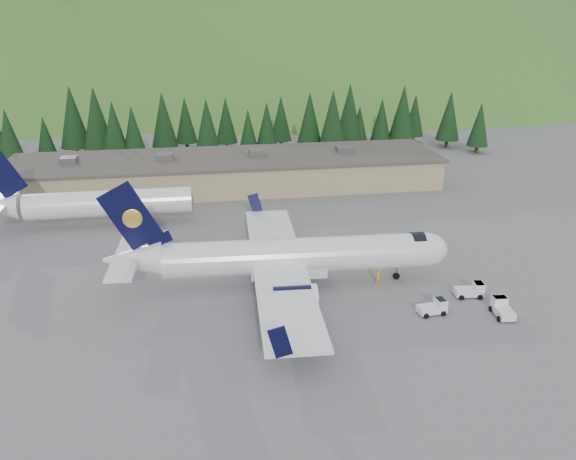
{
  "coord_description": "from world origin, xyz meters",
  "views": [
    {
      "loc": [
        -9.95,
        -53.63,
        27.42
      ],
      "look_at": [
        0.0,
        6.0,
        4.0
      ],
      "focal_mm": 35.0,
      "sensor_mm": 36.0,
      "label": 1
    }
  ],
  "objects_px": {
    "baggage_tug_a": "(434,307)",
    "terminal_building": "(227,171)",
    "baggage_tug_b": "(471,290)",
    "baggage_tug_c": "(502,308)",
    "second_airliner": "(87,204)",
    "airliner": "(287,257)",
    "ramp_worker": "(378,276)"
  },
  "relations": [
    {
      "from": "airliner",
      "to": "baggage_tug_a",
      "type": "xyz_separation_m",
      "value": [
        13.13,
        -8.45,
        -2.59
      ]
    },
    {
      "from": "terminal_building",
      "to": "ramp_worker",
      "type": "bearing_deg",
      "value": -70.89
    },
    {
      "from": "airliner",
      "to": "baggage_tug_b",
      "type": "relative_size",
      "value": 12.04
    },
    {
      "from": "baggage_tug_c",
      "to": "airliner",
      "type": "bearing_deg",
      "value": 69.06
    },
    {
      "from": "second_airliner",
      "to": "baggage_tug_c",
      "type": "relative_size",
      "value": 9.0
    },
    {
      "from": "ramp_worker",
      "to": "second_airliner",
      "type": "bearing_deg",
      "value": -75.05
    },
    {
      "from": "baggage_tug_b",
      "to": "ramp_worker",
      "type": "height_order",
      "value": "ramp_worker"
    },
    {
      "from": "baggage_tug_c",
      "to": "ramp_worker",
      "type": "height_order",
      "value": "ramp_worker"
    },
    {
      "from": "second_airliner",
      "to": "ramp_worker",
      "type": "xyz_separation_m",
      "value": [
        33.56,
        -23.39,
        -2.43
      ]
    },
    {
      "from": "second_airliner",
      "to": "baggage_tug_a",
      "type": "distance_m",
      "value": 47.94
    },
    {
      "from": "baggage_tug_a",
      "to": "ramp_worker",
      "type": "bearing_deg",
      "value": 110.94
    },
    {
      "from": "second_airliner",
      "to": "terminal_building",
      "type": "bearing_deg",
      "value": 38.78
    },
    {
      "from": "baggage_tug_b",
      "to": "terminal_building",
      "type": "height_order",
      "value": "terminal_building"
    },
    {
      "from": "airliner",
      "to": "terminal_building",
      "type": "distance_m",
      "value": 38.15
    },
    {
      "from": "baggage_tug_a",
      "to": "terminal_building",
      "type": "relative_size",
      "value": 0.04
    },
    {
      "from": "baggage_tug_b",
      "to": "ramp_worker",
      "type": "xyz_separation_m",
      "value": [
        -8.65,
        4.31,
        0.21
      ]
    },
    {
      "from": "baggage_tug_a",
      "to": "baggage_tug_c",
      "type": "relative_size",
      "value": 0.94
    },
    {
      "from": "airliner",
      "to": "ramp_worker",
      "type": "bearing_deg",
      "value": -5.39
    },
    {
      "from": "baggage_tug_b",
      "to": "baggage_tug_c",
      "type": "relative_size",
      "value": 1.0
    },
    {
      "from": "baggage_tug_b",
      "to": "baggage_tug_c",
      "type": "height_order",
      "value": "baggage_tug_c"
    },
    {
      "from": "second_airliner",
      "to": "baggage_tug_b",
      "type": "distance_m",
      "value": 50.56
    },
    {
      "from": "baggage_tug_a",
      "to": "airliner",
      "type": "bearing_deg",
      "value": 142.18
    },
    {
      "from": "baggage_tug_a",
      "to": "terminal_building",
      "type": "distance_m",
      "value": 49.47
    },
    {
      "from": "baggage_tug_a",
      "to": "ramp_worker",
      "type": "distance_m",
      "value": 7.79
    },
    {
      "from": "second_airliner",
      "to": "baggage_tug_a",
      "type": "height_order",
      "value": "second_airliner"
    },
    {
      "from": "baggage_tug_c",
      "to": "ramp_worker",
      "type": "bearing_deg",
      "value": 55.28
    },
    {
      "from": "baggage_tug_b",
      "to": "ramp_worker",
      "type": "distance_m",
      "value": 9.66
    },
    {
      "from": "baggage_tug_b",
      "to": "baggage_tug_c",
      "type": "distance_m",
      "value": 4.2
    },
    {
      "from": "ramp_worker",
      "to": "baggage_tug_a",
      "type": "bearing_deg",
      "value": 75.81
    },
    {
      "from": "baggage_tug_a",
      "to": "ramp_worker",
      "type": "height_order",
      "value": "ramp_worker"
    },
    {
      "from": "terminal_building",
      "to": "airliner",
      "type": "bearing_deg",
      "value": -84.07
    },
    {
      "from": "second_airliner",
      "to": "airliner",
      "type": "bearing_deg",
      "value": -42.61
    }
  ]
}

